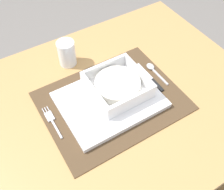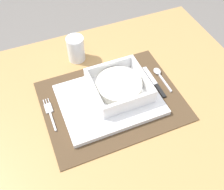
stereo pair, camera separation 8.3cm
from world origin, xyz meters
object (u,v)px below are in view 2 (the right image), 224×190
(fork, at_px, (50,112))
(spoon, at_px, (159,74))
(dining_table, at_px, (116,119))
(porridge_bowl, at_px, (119,86))
(drinking_glass, at_px, (76,50))
(butter_knife, at_px, (155,84))

(fork, xyz_separation_m, spoon, (0.38, 0.01, 0.00))
(dining_table, xyz_separation_m, spoon, (0.17, 0.04, 0.12))
(dining_table, distance_m, fork, 0.24)
(porridge_bowl, bearing_deg, drinking_glass, 108.88)
(dining_table, distance_m, porridge_bowl, 0.15)
(fork, xyz_separation_m, butter_knife, (0.35, -0.02, 0.00))
(porridge_bowl, relative_size, spoon, 1.48)
(spoon, xyz_separation_m, drinking_glass, (-0.23, 0.19, 0.03))
(dining_table, xyz_separation_m, porridge_bowl, (0.01, 0.02, 0.15))
(dining_table, xyz_separation_m, butter_knife, (0.14, 0.01, 0.11))
(porridge_bowl, bearing_deg, dining_table, -130.53)
(fork, height_order, drinking_glass, drinking_glass)
(dining_table, height_order, fork, fork)
(fork, relative_size, drinking_glass, 1.38)
(fork, bearing_deg, spoon, 5.30)
(dining_table, relative_size, fork, 7.43)
(dining_table, distance_m, spoon, 0.21)
(spoon, bearing_deg, drinking_glass, 145.15)
(porridge_bowl, height_order, drinking_glass, drinking_glass)
(dining_table, bearing_deg, drinking_glass, 104.32)
(spoon, distance_m, butter_knife, 0.05)
(drinking_glass, bearing_deg, spoon, -38.81)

